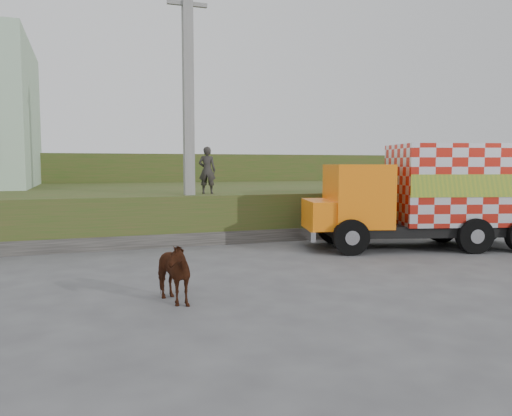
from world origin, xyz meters
name	(u,v)px	position (x,y,z in m)	size (l,w,h in m)	color
ground	(274,271)	(0.00, 0.00, 0.00)	(120.00, 120.00, 0.00)	#474749
embankment	(187,205)	(0.00, 10.00, 0.75)	(40.00, 12.00, 1.50)	#30501A
embankment_far	(150,179)	(0.00, 22.00, 1.50)	(40.00, 12.00, 3.00)	#30501A
retaining_strip	(159,240)	(-2.00, 4.20, 0.20)	(16.00, 0.50, 0.40)	#595651
utility_pole	(188,110)	(-1.00, 4.60, 4.08)	(1.20, 0.30, 8.00)	gray
cargo_truck	(434,195)	(5.57, 1.47, 1.55)	(7.07, 3.77, 3.01)	black
cow	(169,272)	(-2.71, -1.85, 0.55)	(0.60, 1.31, 1.11)	#31190C
pedestrian	(207,170)	(-0.33, 5.03, 2.25)	(0.55, 0.36, 1.50)	#2A2825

